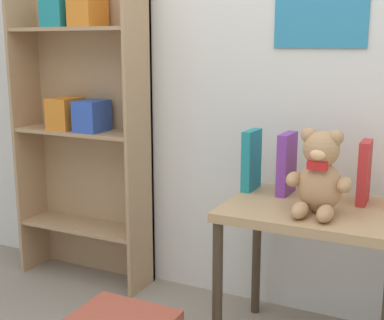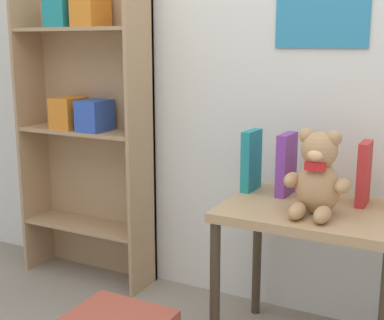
# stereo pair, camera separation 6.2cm
# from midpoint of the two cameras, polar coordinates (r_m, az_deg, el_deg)

# --- Properties ---
(wall_back) EXTENTS (4.80, 0.07, 2.50)m
(wall_back) POSITION_cam_midpoint_polar(r_m,az_deg,el_deg) (2.47, 7.22, 12.55)
(wall_back) COLOR silver
(wall_back) RESTS_ON ground_plane
(bookshelf_side) EXTENTS (0.71, 0.24, 1.59)m
(bookshelf_side) POSITION_cam_midpoint_polar(r_m,az_deg,el_deg) (2.82, -12.06, 5.11)
(bookshelf_side) COLOR tan
(bookshelf_side) RESTS_ON ground_plane
(display_table) EXTENTS (0.68, 0.51, 0.62)m
(display_table) POSITION_cam_midpoint_polar(r_m,az_deg,el_deg) (2.14, 12.09, -7.18)
(display_table) COLOR tan
(display_table) RESTS_ON ground_plane
(teddy_bear) EXTENTS (0.24, 0.22, 0.31)m
(teddy_bear) POSITION_cam_midpoint_polar(r_m,az_deg,el_deg) (1.99, 12.57, -1.64)
(teddy_bear) COLOR tan
(teddy_bear) RESTS_ON display_table
(book_standing_teal) EXTENTS (0.04, 0.14, 0.26)m
(book_standing_teal) POSITION_cam_midpoint_polar(r_m,az_deg,el_deg) (2.28, 5.58, -0.01)
(book_standing_teal) COLOR teal
(book_standing_teal) RESTS_ON display_table
(book_standing_purple) EXTENTS (0.05, 0.15, 0.26)m
(book_standing_purple) POSITION_cam_midpoint_polar(r_m,az_deg,el_deg) (2.23, 9.29, -0.41)
(book_standing_purple) COLOR purple
(book_standing_purple) RESTS_ON display_table
(book_standing_yellow) EXTENTS (0.04, 0.11, 0.23)m
(book_standing_yellow) POSITION_cam_midpoint_polar(r_m,az_deg,el_deg) (2.19, 13.12, -1.12)
(book_standing_yellow) COLOR gold
(book_standing_yellow) RESTS_ON display_table
(book_standing_red) EXTENTS (0.04, 0.13, 0.25)m
(book_standing_red) POSITION_cam_midpoint_polar(r_m,az_deg,el_deg) (2.17, 17.13, -1.28)
(book_standing_red) COLOR red
(book_standing_red) RESTS_ON display_table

